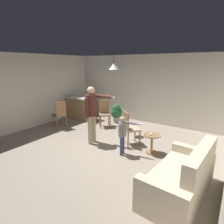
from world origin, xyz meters
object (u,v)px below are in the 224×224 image
Objects in this scene: spare_remote_on_table at (151,134)px; side_table_by_couch at (152,141)px; dining_chair_near_wall at (130,127)px; potted_plant_corner at (117,112)px; person_child at (123,131)px; dining_chair_by_counter at (105,112)px; person_adult at (92,109)px; couch_floral at (182,179)px; kitchen_counter at (81,108)px; dining_chair_centre_back at (60,114)px.

side_table_by_couch is at bearing 45.11° from spare_remote_on_table.
dining_chair_near_wall is 1.38× the size of potted_plant_corner.
person_child is 0.77m from spare_remote_on_table.
potted_plant_corner is (0.07, 0.74, -0.15)m from dining_chair_by_counter.
dining_chair_near_wall is at bearing 167.22° from spare_remote_on_table.
dining_chair_near_wall is (0.98, 0.52, -0.51)m from person_adult.
couch_floral is 4.24m from dining_chair_by_counter.
kitchen_counter is 1.21× the size of person_child.
side_table_by_couch is 0.30× the size of person_adult.
potted_plant_corner is at bearing -138.92° from dining_chair_by_counter.
person_adult is 1.23m from person_child.
spare_remote_on_table is (1.72, 0.35, -0.52)m from person_adult.
person_adult is (2.11, -1.75, 0.58)m from kitchen_counter.
couch_floral is at bearing 101.83° from dining_chair_by_counter.
dining_chair_by_counter reaches higher than kitchen_counter.
potted_plant_corner is at bearing -21.31° from dining_chair_centre_back.
kitchen_counter is 1.26× the size of dining_chair_centre_back.
couch_floral is 1.69m from side_table_by_couch.
potted_plant_corner is at bearing 141.19° from side_table_by_couch.
dining_chair_centre_back reaches higher than side_table_by_couch.
dining_chair_by_counter is at bearing 154.10° from spare_remote_on_table.
spare_remote_on_table is (0.58, 0.49, -0.11)m from person_child.
person_adult reaches higher than couch_floral.
kitchen_counter reaches higher than potted_plant_corner.
kitchen_counter is 3.33m from dining_chair_near_wall.
potted_plant_corner reaches higher than spare_remote_on_table.
spare_remote_on_table is (3.62, -0.06, -0.01)m from dining_chair_centre_back.
couch_floral is 1.70m from spare_remote_on_table.
kitchen_counter is 9.69× the size of spare_remote_on_table.
dining_chair_centre_back is at bearing -125.74° from potted_plant_corner.
couch_floral is 3.57× the size of side_table_by_couch.
person_adult is 1.71× the size of dining_chair_centre_back.
dining_chair_near_wall is (-1.86, 1.42, 0.21)m from couch_floral.
kitchen_counter is at bearing -162.38° from potted_plant_corner.
dining_chair_centre_back is (0.22, -1.34, 0.07)m from kitchen_counter.
dining_chair_centre_back is (-4.74, 1.31, 0.21)m from couch_floral.
dining_chair_near_wall is 2.88m from dining_chair_centre_back.
dining_chair_centre_back reaches higher than kitchen_counter.
potted_plant_corner is (1.53, 0.49, -0.08)m from kitchen_counter.
spare_remote_on_table is at bearing 110.45° from dining_chair_by_counter.
spare_remote_on_table is (2.30, -1.89, 0.14)m from potted_plant_corner.
side_table_by_couch is 3.65m from dining_chair_centre_back.
kitchen_counter is 3.77m from person_child.
dining_chair_by_counter is (-3.49, 2.40, 0.21)m from couch_floral.
potted_plant_corner is (-3.42, 3.14, 0.07)m from couch_floral.
side_table_by_couch is at bearing 45.02° from couch_floral.
kitchen_counter is 2.42× the size of side_table_by_couch.
dining_chair_by_counter is 1.00× the size of dining_chair_near_wall.
person_adult reaches higher than kitchen_counter.
person_child reaches higher than dining_chair_by_counter.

